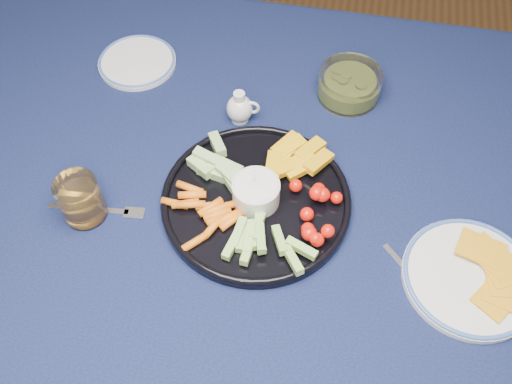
% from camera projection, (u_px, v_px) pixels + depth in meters
% --- Properties ---
extents(dining_table, '(1.67, 1.07, 0.75)m').
position_uv_depth(dining_table, '(288.00, 203.00, 1.19)').
color(dining_table, '#482C18').
rests_on(dining_table, ground).
extents(crudite_platter, '(0.36, 0.36, 0.11)m').
position_uv_depth(crudite_platter, '(255.00, 198.00, 1.07)').
color(crudite_platter, black).
rests_on(crudite_platter, dining_table).
extents(creamer_pitcher, '(0.07, 0.05, 0.08)m').
position_uv_depth(creamer_pitcher, '(240.00, 108.00, 1.18)').
color(creamer_pitcher, silver).
rests_on(creamer_pitcher, dining_table).
extents(pickle_bowl, '(0.13, 0.13, 0.06)m').
position_uv_depth(pickle_bowl, '(349.00, 86.00, 1.22)').
color(pickle_bowl, white).
rests_on(pickle_bowl, dining_table).
extents(cheese_plate, '(0.23, 0.23, 0.03)m').
position_uv_depth(cheese_plate, '(471.00, 276.00, 0.98)').
color(cheese_plate, silver).
rests_on(cheese_plate, dining_table).
extents(juice_tumbler, '(0.08, 0.08, 0.09)m').
position_uv_depth(juice_tumbler, '(81.00, 201.00, 1.04)').
color(juice_tumbler, white).
rests_on(juice_tumbler, dining_table).
extents(fork_left, '(0.18, 0.04, 0.00)m').
position_uv_depth(fork_left, '(105.00, 211.00, 1.07)').
color(fork_left, white).
rests_on(fork_left, dining_table).
extents(fork_right, '(0.13, 0.14, 0.00)m').
position_uv_depth(fork_right, '(423.00, 289.00, 0.98)').
color(fork_right, white).
rests_on(fork_right, dining_table).
extents(side_plate_extra, '(0.18, 0.18, 0.01)m').
position_uv_depth(side_plate_extra, '(137.00, 62.00, 1.30)').
color(side_plate_extra, silver).
rests_on(side_plate_extra, dining_table).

